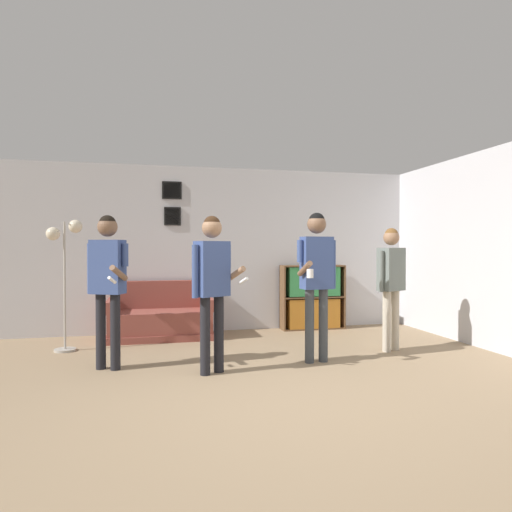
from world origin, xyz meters
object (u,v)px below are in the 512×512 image
Objects in this scene: bookshelf at (313,297)px; drinking_cup at (315,262)px; couch at (161,319)px; person_player_foreground_left at (108,274)px; person_player_foreground_center at (212,276)px; person_spectator_near_bookshelf at (391,276)px; floor_lamp at (64,254)px; person_watcher_holding_cup at (317,269)px.

drinking_cup is (0.05, 0.00, 0.60)m from bookshelf.
couch is 2.01m from person_player_foreground_left.
person_player_foreground_left is at bearing -109.34° from couch.
person_player_foreground_center is at bearing -76.67° from couch.
couch is 3.45m from person_spectator_near_bookshelf.
floor_lamp reaches higher than couch.
couch is at bearing 132.52° from person_watcher_holding_cup.
drinking_cup is at bearing 12.55° from floor_lamp.
person_player_foreground_center reaches higher than drinking_cup.
bookshelf is 2.35m from person_watcher_holding_cup.
person_spectator_near_bookshelf is at bearing -12.54° from floor_lamp.
floor_lamp is 14.66× the size of drinking_cup.
couch is 2.36m from person_player_foreground_center.
drinking_cup is (2.57, 0.20, 0.85)m from couch.
person_watcher_holding_cup reaches higher than bookshelf.
person_player_foreground_left is (0.64, -1.09, -0.21)m from floor_lamp.
person_spectator_near_bookshelf reaches higher than drinking_cup.
person_spectator_near_bookshelf is (1.18, 0.36, -0.12)m from person_watcher_holding_cup.
drinking_cup is at bearing 0.97° from bookshelf.
bookshelf is 0.62× the size of person_player_foreground_left.
floor_lamp is at bearing -167.45° from drinking_cup.
person_player_foreground_left is 0.97× the size of person_watcher_holding_cup.
person_watcher_holding_cup reaches higher than couch.
person_watcher_holding_cup reaches higher than person_player_foreground_center.
couch is at bearing 103.33° from person_player_foreground_center.
couch is 1.45× the size of bookshelf.
bookshelf is (2.53, 0.20, 0.25)m from couch.
person_watcher_holding_cup is at bearing -109.85° from drinking_cup.
floor_lamp is 1.00× the size of person_player_foreground_left.
person_player_foreground_center is (1.12, -0.43, -0.01)m from person_player_foreground_left.
person_watcher_holding_cup is 15.03× the size of drinking_cup.
person_player_foreground_center is at bearing -170.66° from person_watcher_holding_cup.
person_spectator_near_bookshelf is (2.47, 0.57, -0.06)m from person_player_foreground_center.
person_player_foreground_left is at bearing -148.26° from bookshelf.
person_watcher_holding_cup reaches higher than drinking_cup.
drinking_cup is at bearing 48.98° from person_player_foreground_center.
person_player_foreground_center is 3.14m from drinking_cup.
couch is 2.55m from bookshelf.
couch is at bearing 27.45° from floor_lamp.
couch is 2.72m from drinking_cup.
person_watcher_holding_cup is at bearing -23.16° from floor_lamp.
couch is at bearing 70.66° from person_player_foreground_left.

